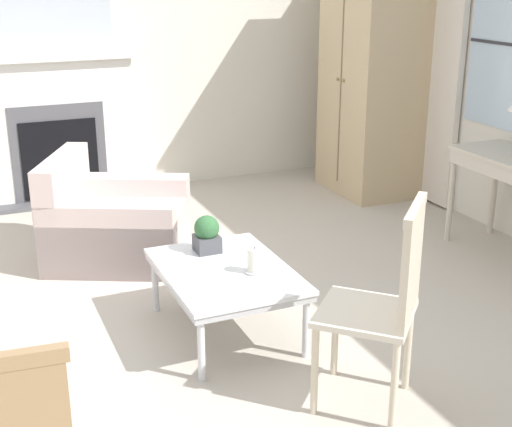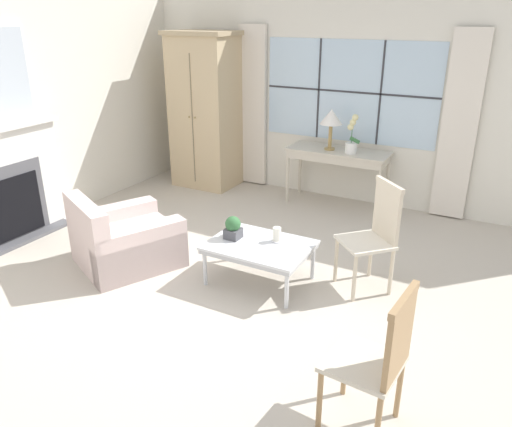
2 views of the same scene
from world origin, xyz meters
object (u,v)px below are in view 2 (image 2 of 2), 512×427
object	(u,v)px
fireplace	(3,175)
potted_orchid	(352,139)
potted_plant_small	(233,227)
pillar_candle	(277,235)
accent_chair_wooden	(380,355)
coffee_table	(260,248)
console_table	(338,156)
table_lamp	(331,118)
armoire	(206,111)
armchair_upholstered	(124,242)
side_chair_wooden	(376,230)

from	to	relation	value
fireplace	potted_orchid	xyz separation A→B (m)	(3.11, 2.79, 0.17)
fireplace	potted_plant_small	size ratio (longest dim) A/B	10.35
fireplace	pillar_candle	size ratio (longest dim) A/B	15.00
accent_chair_wooden	potted_orchid	bearing A→B (deg)	111.32
fireplace	coffee_table	bearing A→B (deg)	9.23
console_table	potted_orchid	size ratio (longest dim) A/B	2.66
table_lamp	potted_orchid	size ratio (longest dim) A/B	1.06
potted_orchid	accent_chair_wooden	world-z (taller)	potted_orchid
potted_orchid	accent_chair_wooden	bearing A→B (deg)	-68.68
accent_chair_wooden	pillar_candle	world-z (taller)	accent_chair_wooden
potted_orchid	pillar_candle	world-z (taller)	potted_orchid
armoire	potted_orchid	distance (m)	2.25
accent_chair_wooden	potted_plant_small	size ratio (longest dim) A/B	4.46
potted_plant_small	pillar_candle	distance (m)	0.44
fireplace	armoire	world-z (taller)	fireplace
coffee_table	potted_plant_small	size ratio (longest dim) A/B	4.26
fireplace	armchair_upholstered	world-z (taller)	fireplace
table_lamp	coffee_table	size ratio (longest dim) A/B	0.55
armoire	accent_chair_wooden	bearing A→B (deg)	-44.64
table_lamp	pillar_candle	distance (m)	2.34
fireplace	accent_chair_wooden	size ratio (longest dim) A/B	2.32
fireplace	potted_orchid	bearing A→B (deg)	41.82
accent_chair_wooden	coffee_table	world-z (taller)	accent_chair_wooden
potted_orchid	potted_plant_small	size ratio (longest dim) A/B	2.22
armchair_upholstered	table_lamp	bearing A→B (deg)	65.40
armchair_upholstered	potted_plant_small	bearing A→B (deg)	16.47
armoire	side_chair_wooden	bearing A→B (deg)	-30.70
armoire	armchair_upholstered	size ratio (longest dim) A/B	1.80
armoire	accent_chair_wooden	world-z (taller)	armoire
accent_chair_wooden	potted_plant_small	xyz separation A→B (m)	(-1.81, 1.31, -0.05)
coffee_table	pillar_candle	distance (m)	0.21
console_table	accent_chair_wooden	world-z (taller)	accent_chair_wooden
table_lamp	coffee_table	distance (m)	2.49
potted_orchid	accent_chair_wooden	distance (m)	3.89
fireplace	accent_chair_wooden	distance (m)	4.60
fireplace	console_table	distance (m)	4.09
potted_orchid	side_chair_wooden	distance (m)	2.09
armoire	table_lamp	world-z (taller)	armoire
table_lamp	armoire	bearing A→B (deg)	-178.66
armchair_upholstered	coffee_table	distance (m)	1.46
armchair_upholstered	potted_plant_small	distance (m)	1.21
table_lamp	side_chair_wooden	size ratio (longest dim) A/B	0.51
potted_orchid	accent_chair_wooden	size ratio (longest dim) A/B	0.50
pillar_candle	potted_plant_small	bearing A→B (deg)	-161.48
pillar_candle	armchair_upholstered	bearing A→B (deg)	-162.98
console_table	coffee_table	xyz separation A→B (m)	(0.08, -2.37, -0.32)
potted_orchid	side_chair_wooden	xyz separation A→B (m)	(0.88, -1.86, -0.36)
potted_plant_small	potted_orchid	bearing A→B (deg)	80.05
armoire	potted_orchid	size ratio (longest dim) A/B	4.40
fireplace	table_lamp	distance (m)	4.00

